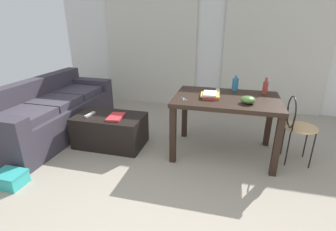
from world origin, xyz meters
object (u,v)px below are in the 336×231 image
Objects in this scene: coffee_table at (110,130)px; craft_table at (226,106)px; book_stack at (210,95)px; magazine at (116,117)px; couch at (52,113)px; bottle_far at (265,87)px; shoebox at (10,179)px; bottle_near at (235,84)px; tv_remote_primary at (90,115)px; wire_chair at (296,122)px; tv_remote_on_table at (218,91)px; bowl at (248,100)px; scissors at (183,99)px.

craft_table reaches higher than coffee_table.
book_stack reaches higher than magazine.
bottle_far is at bearing 5.96° from couch.
magazine is 0.97× the size of shoebox.
coffee_table is 0.26m from magazine.
coffee_table is (1.01, -0.12, -0.11)m from couch.
shoebox is (-2.20, -1.59, -0.76)m from bottle_near.
bottle_near is 1.06× the size of tv_remote_primary.
magazine is at bearing -165.42° from bottle_far.
coffee_table is at bearing -167.54° from bottle_far.
tv_remote_primary is 0.61× the size of shoebox.
wire_chair reaches higher than tv_remote_primary.
book_stack is (-1.00, -0.06, 0.27)m from wire_chair.
tv_remote_on_table is 2.56m from shoebox.
bottle_near is 0.26m from tv_remote_on_table.
tv_remote_primary is at bearing -168.34° from coffee_table.
bottle_far is 0.71× the size of magazine.
craft_table is 0.40m from bottle_near.
couch is at bearing 174.34° from tv_remote_primary.
tv_remote_primary is (0.75, -0.17, 0.12)m from couch.
bowl reaches higher than shoebox.
tv_remote_on_table is (-0.57, -0.06, -0.07)m from bottle_far.
bottle_near is 0.49m from book_stack.
bowl reaches higher than tv_remote_on_table.
bottle_near is at bearing 105.35° from bowl.
craft_table is 10.33× the size of scissors.
bowl is 0.53m from tv_remote_on_table.
wire_chair is 4.14× the size of bottle_near.
magazine is at bearing -179.20° from scissors.
book_stack reaches higher than tv_remote_on_table.
book_stack is 1.60m from tv_remote_primary.
bottle_near reaches higher than scissors.
bottle_far reaches higher than wire_chair.
couch is 2.78m from bowl.
shoebox is (-1.92, -1.19, -0.71)m from book_stack.
scissors is at bearing -179.25° from bowl.
bottle_far reaches higher than tv_remote_on_table.
craft_table reaches higher than tv_remote_primary.
tv_remote_primary is (-1.26, -0.02, -0.31)m from scissors.
tv_remote_primary is at bearing -179.14° from scissors.
craft_table reaches higher than shoebox.
bottle_near is 0.95× the size of bottle_far.
coffee_table is at bearing -171.15° from tv_remote_on_table.
tv_remote_on_table is at bearing -173.96° from bottle_far.
bottle_far is 0.58m from tv_remote_on_table.
craft_table is at bearing 142.94° from bowl.
scissors is (1.00, -0.03, 0.54)m from coffee_table.
wire_chair reaches higher than scissors.
tv_remote_on_table is (-0.35, 0.39, -0.03)m from bowl.
bowl is at bearing -0.79° from coffee_table.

